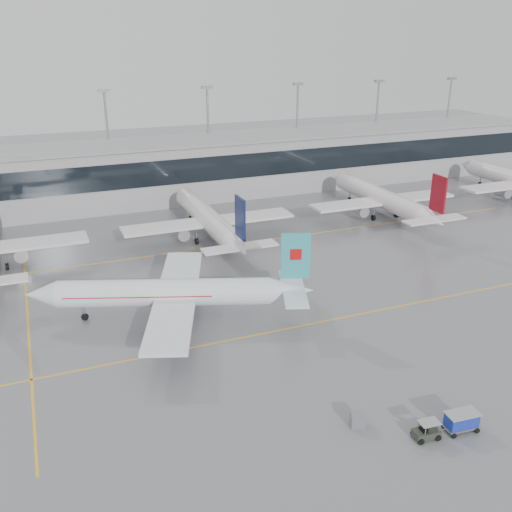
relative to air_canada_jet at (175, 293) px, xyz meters
name	(u,v)px	position (x,y,z in m)	size (l,w,h in m)	color
ground	(293,328)	(12.64, -7.62, -3.53)	(320.00, 320.00, 0.00)	slate
taxi_line_main	(293,327)	(12.64, -7.62, -3.52)	(120.00, 0.25, 0.01)	#EEAE18
taxi_line_north	(216,247)	(12.64, 22.38, -3.52)	(120.00, 0.25, 0.01)	#EEAE18
taxi_line_cross	(28,317)	(-17.36, 7.38, -3.52)	(0.25, 60.00, 0.01)	#EEAE18
terminal	(168,171)	(12.64, 54.38, 2.47)	(180.00, 15.00, 12.00)	#939396
terminal_glass	(177,172)	(12.64, 46.83, 3.97)	(180.00, 0.20, 5.00)	black
terminal_roof	(166,142)	(12.64, 54.38, 8.67)	(182.00, 16.00, 0.40)	gray
light_masts	(160,132)	(12.64, 60.38, 9.82)	(156.40, 1.00, 22.60)	gray
air_canada_jet	(175,293)	(0.00, 0.00, 0.00)	(34.84, 28.26, 11.16)	silver
parked_jet_c	(209,220)	(12.64, 26.06, 0.18)	(29.64, 36.96, 11.72)	silver
parked_jet_d	(383,199)	(47.64, 26.06, 0.18)	(29.64, 36.96, 11.72)	silver
baggage_tug	(426,433)	(14.93, -30.42, -2.93)	(3.54, 1.64, 1.70)	#292E25
baggage_cart	(462,420)	(18.51, -30.71, -2.43)	(3.16, 1.94, 1.88)	gray
gse_unit	(358,420)	(10.18, -26.72, -2.88)	(1.30, 1.21, 1.30)	slate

